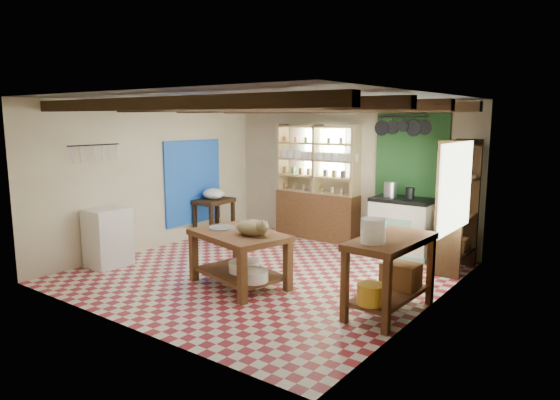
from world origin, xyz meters
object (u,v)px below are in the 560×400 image
Objects in this scene: work_table at (239,259)px; right_counter at (390,276)px; stove at (403,227)px; white_cabinet at (108,237)px; cat at (253,228)px; prep_table at (214,218)px.

work_table is 2.12m from right_counter.
stove is 2.67m from right_counter.
right_counter is (2.09, 0.33, 0.08)m from work_table.
stove is 4.84m from white_cabinet.
cat is (2.56, 0.50, 0.41)m from white_cabinet.
cat is at bearing -109.34° from stove.
stove is at bearing 75.49° from cat.
cat reaches higher than white_cabinet.
prep_table is at bearing 163.27° from right_counter.
cat reaches higher than prep_table.
cat is at bearing -39.77° from prep_table.
prep_table is (-2.29, 1.86, -0.00)m from work_table.
work_table is at bearing -168.50° from right_counter.
stove is at bearing 43.97° from white_cabinet.
right_counter is at bearing -22.67° from prep_table.
prep_table is at bearing -165.49° from stove.
stove is 2.19× the size of cat.
right_counter is at bearing -71.36° from stove.
cat is (-1.84, -0.34, 0.40)m from right_counter.
stove reaches higher than work_table.
right_counter reaches higher than white_cabinet.
white_cabinet is at bearing -93.85° from prep_table.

